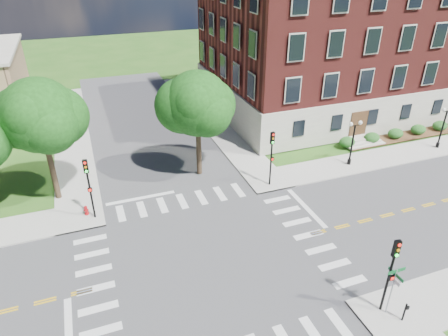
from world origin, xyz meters
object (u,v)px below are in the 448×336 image
object	(u,v)px
twin_lamp_west	(353,140)
street_sign_pole	(394,283)
twin_lamp_east	(443,125)
fire_hydrant	(86,210)
traffic_signal_se	(392,267)
push_button_post	(405,311)
traffic_signal_ne	(272,152)
traffic_signal_nw	(88,182)

from	to	relation	value
twin_lamp_west	street_sign_pole	xyz separation A→B (m)	(-8.44, -15.12, -0.21)
twin_lamp_west	street_sign_pole	size ratio (longest dim) A/B	1.36
twin_lamp_east	fire_hydrant	world-z (taller)	twin_lamp_east
twin_lamp_west	street_sign_pole	bearing A→B (deg)	-119.17
traffic_signal_se	street_sign_pole	size ratio (longest dim) A/B	1.55
twin_lamp_east	street_sign_pole	distance (m)	24.14
twin_lamp_east	push_button_post	distance (m)	24.34
twin_lamp_east	fire_hydrant	bearing A→B (deg)	179.58
twin_lamp_west	twin_lamp_east	xyz separation A→B (m)	(10.45, -0.09, 0.00)
traffic_signal_ne	fire_hydrant	xyz separation A→B (m)	(-14.78, 0.87, -2.72)
street_sign_pole	traffic_signal_ne	bearing A→B (deg)	90.12
traffic_signal_ne	street_sign_pole	size ratio (longest dim) A/B	1.55
traffic_signal_nw	street_sign_pole	bearing A→B (deg)	-45.84
street_sign_pole	traffic_signal_nw	bearing A→B (deg)	134.16
twin_lamp_east	fire_hydrant	distance (m)	33.76
twin_lamp_west	fire_hydrant	bearing A→B (deg)	179.62
twin_lamp_west	traffic_signal_ne	bearing A→B (deg)	-175.17
traffic_signal_se	push_button_post	world-z (taller)	traffic_signal_se
twin_lamp_west	fire_hydrant	world-z (taller)	twin_lamp_west
fire_hydrant	traffic_signal_nw	bearing A→B (deg)	-47.09
traffic_signal_ne	twin_lamp_east	bearing A→B (deg)	1.89
traffic_signal_nw	fire_hydrant	bearing A→B (deg)	132.91
traffic_signal_nw	twin_lamp_west	size ratio (longest dim) A/B	1.13
traffic_signal_se	fire_hydrant	size ratio (longest dim) A/B	6.40
traffic_signal_ne	push_button_post	distance (m)	15.37
traffic_signal_se	push_button_post	xyz separation A→B (m)	(0.60, -1.02, -2.39)
fire_hydrant	twin_lamp_west	bearing A→B (deg)	-0.38
traffic_signal_se	street_sign_pole	distance (m)	0.92
traffic_signal_ne	traffic_signal_nw	bearing A→B (deg)	178.90
street_sign_pole	twin_lamp_west	bearing A→B (deg)	60.83
twin_lamp_west	push_button_post	world-z (taller)	twin_lamp_west
traffic_signal_nw	twin_lamp_east	world-z (taller)	traffic_signal_nw
traffic_signal_se	twin_lamp_east	size ratio (longest dim) A/B	1.13
street_sign_pole	push_button_post	size ratio (longest dim) A/B	2.58
push_button_post	fire_hydrant	xyz separation A→B (m)	(-15.27, 16.05, -0.33)
push_button_post	twin_lamp_west	bearing A→B (deg)	63.33
twin_lamp_east	traffic_signal_nw	bearing A→B (deg)	-179.40
traffic_signal_ne	twin_lamp_west	world-z (taller)	traffic_signal_ne
traffic_signal_ne	push_button_post	xyz separation A→B (m)	(0.49, -15.18, -2.39)
street_sign_pole	fire_hydrant	world-z (taller)	street_sign_pole
fire_hydrant	traffic_signal_se	bearing A→B (deg)	-45.67
traffic_signal_nw	fire_hydrant	xyz separation A→B (m)	(-0.55, 0.60, -2.72)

